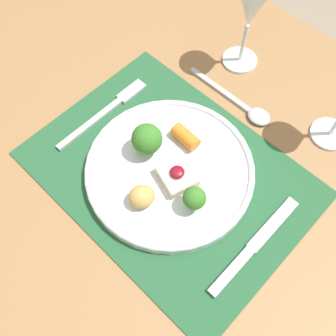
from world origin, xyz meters
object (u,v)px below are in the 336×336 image
Objects in this scene: dinner_plate at (167,169)px; spoon at (247,108)px; wine_glass_far at (251,9)px; knife at (249,251)px; fork at (109,109)px.

spoon is at bearing 86.78° from dinner_plate.
wine_glass_far reaches higher than dinner_plate.
knife is 0.43m from wine_glass_far.
dinner_plate reaches higher than spoon.
spoon is 1.04× the size of wine_glass_far.
wine_glass_far reaches higher than knife.
dinner_plate is 0.19m from knife.
dinner_plate is at bearing -96.42° from spoon.
fork is 0.27m from spoon.
knife is at bearing -48.83° from wine_glass_far.
knife is at bearing -3.25° from dinner_plate.
wine_glass_far reaches higher than fork.
knife reaches higher than fork.
knife is 1.13× the size of wine_glass_far.
wine_glass_far reaches higher than spoon.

